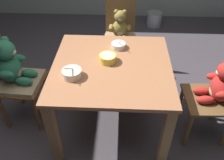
# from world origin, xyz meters

# --- Properties ---
(ground_plane) EXTENTS (5.20, 5.20, 0.04)m
(ground_plane) POSITION_xyz_m (0.00, 0.00, -0.02)
(ground_plane) COLOR #453F45
(dining_table) EXTENTS (0.98, 0.97, 0.72)m
(dining_table) POSITION_xyz_m (0.00, 0.00, 0.59)
(dining_table) COLOR #A86A45
(dining_table) RESTS_ON ground_plane
(teddy_chair_near_left) EXTENTS (0.41, 0.43, 0.89)m
(teddy_chair_near_left) POSITION_xyz_m (-0.88, 0.06, 0.57)
(teddy_chair_near_left) COLOR brown
(teddy_chair_near_left) RESTS_ON ground_plane
(teddy_chair_far_center) EXTENTS (0.38, 0.41, 0.88)m
(teddy_chair_far_center) POSITION_xyz_m (0.05, 0.88, 0.52)
(teddy_chair_far_center) COLOR brown
(teddy_chair_far_center) RESTS_ON ground_plane
(teddy_chair_near_right) EXTENTS (0.42, 0.41, 0.91)m
(teddy_chair_near_right) POSITION_xyz_m (0.90, -0.06, 0.55)
(teddy_chair_near_right) COLOR brown
(teddy_chair_near_right) RESTS_ON ground_plane
(porridge_bowl_cream_near_left) EXTENTS (0.15, 0.16, 0.14)m
(porridge_bowl_cream_near_left) POSITION_xyz_m (-0.30, -0.16, 0.75)
(porridge_bowl_cream_near_left) COLOR beige
(porridge_bowl_cream_near_left) RESTS_ON dining_table
(porridge_bowl_white_far_center) EXTENTS (0.13, 0.13, 0.11)m
(porridge_bowl_white_far_center) POSITION_xyz_m (0.05, 0.27, 0.74)
(porridge_bowl_white_far_center) COLOR silver
(porridge_bowl_white_far_center) RESTS_ON dining_table
(porridge_bowl_yellow_center) EXTENTS (0.15, 0.15, 0.06)m
(porridge_bowl_yellow_center) POSITION_xyz_m (-0.04, 0.05, 0.75)
(porridge_bowl_yellow_center) COLOR gold
(porridge_bowl_yellow_center) RESTS_ON dining_table
(metal_pail) EXTENTS (0.24, 0.24, 0.23)m
(metal_pail) POSITION_xyz_m (0.61, 2.15, 0.11)
(metal_pail) COLOR #93969B
(metal_pail) RESTS_ON ground_plane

